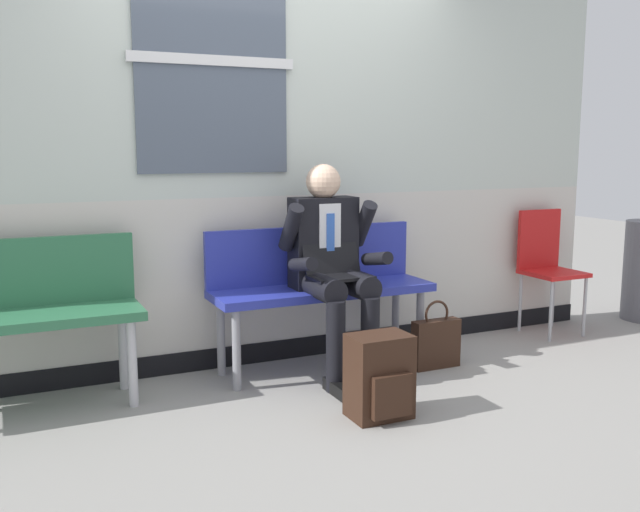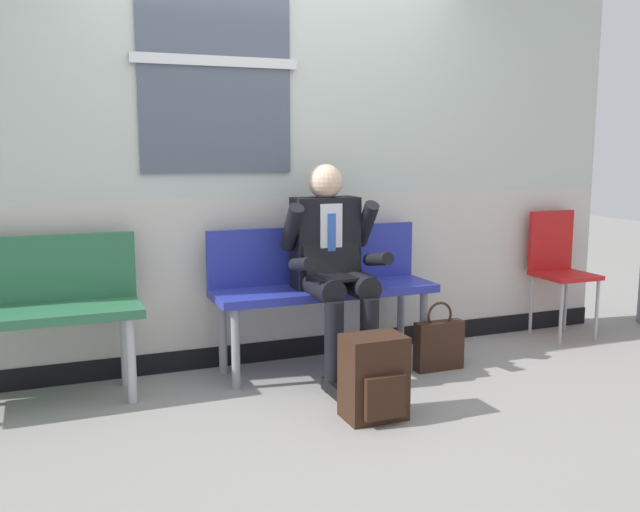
# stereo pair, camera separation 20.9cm
# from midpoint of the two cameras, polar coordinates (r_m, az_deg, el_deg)

# --- Properties ---
(ground_plane) EXTENTS (18.00, 18.00, 0.00)m
(ground_plane) POSITION_cam_midpoint_polar(r_m,az_deg,el_deg) (4.16, -2.89, -10.38)
(ground_plane) COLOR gray
(station_wall) EXTENTS (5.10, 0.16, 3.09)m
(station_wall) POSITION_cam_midpoint_polar(r_m,az_deg,el_deg) (4.45, -5.84, 11.00)
(station_wall) COLOR beige
(station_wall) RESTS_ON ground
(bench_with_person) EXTENTS (1.39, 0.42, 0.88)m
(bench_with_person) POSITION_cam_midpoint_polar(r_m,az_deg,el_deg) (4.35, -1.49, -2.02)
(bench_with_person) COLOR #28339E
(bench_with_person) RESTS_ON ground
(bench_empty) EXTENTS (1.28, 0.42, 0.90)m
(bench_empty) POSITION_cam_midpoint_polar(r_m,az_deg,el_deg) (4.00, -25.17, -3.78)
(bench_empty) COLOR #2D6B47
(bench_empty) RESTS_ON ground
(person_seated) EXTENTS (0.57, 0.70, 1.27)m
(person_seated) POSITION_cam_midpoint_polar(r_m,az_deg,el_deg) (4.15, -0.42, -0.60)
(person_seated) COLOR black
(person_seated) RESTS_ON ground
(backpack) EXTENTS (0.31, 0.26, 0.43)m
(backpack) POSITION_cam_midpoint_polar(r_m,az_deg,el_deg) (3.61, 3.25, -9.86)
(backpack) COLOR #331E14
(backpack) RESTS_ON ground
(handbag) EXTENTS (0.31, 0.09, 0.43)m
(handbag) POSITION_cam_midpoint_polar(r_m,az_deg,el_deg) (4.44, 8.12, -7.00)
(handbag) COLOR #331E14
(handbag) RESTS_ON ground
(folding_chair) EXTENTS (0.38, 0.38, 0.91)m
(folding_chair) POSITION_cam_midpoint_polar(r_m,az_deg,el_deg) (5.41, 16.95, -0.28)
(folding_chair) COLOR red
(folding_chair) RESTS_ON ground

